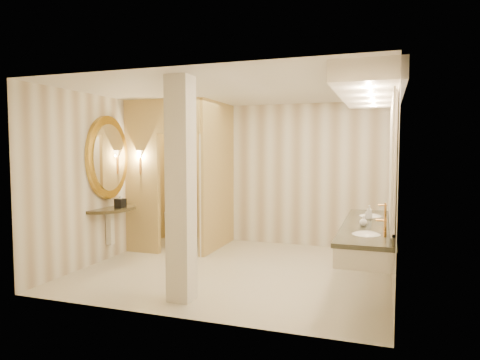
# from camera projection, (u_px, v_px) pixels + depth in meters

# --- Properties ---
(floor) EXTENTS (4.50, 4.50, 0.00)m
(floor) POSITION_uv_depth(u_px,v_px,m) (236.00, 269.00, 6.55)
(floor) COLOR beige
(floor) RESTS_ON ground
(ceiling) EXTENTS (4.50, 4.50, 0.00)m
(ceiling) POSITION_uv_depth(u_px,v_px,m) (236.00, 91.00, 6.36)
(ceiling) COLOR silver
(ceiling) RESTS_ON wall_back
(wall_back) EXTENTS (4.50, 0.02, 2.70)m
(wall_back) POSITION_uv_depth(u_px,v_px,m) (270.00, 174.00, 8.34)
(wall_back) COLOR silver
(wall_back) RESTS_ON floor
(wall_front) EXTENTS (4.50, 0.02, 2.70)m
(wall_front) POSITION_uv_depth(u_px,v_px,m) (174.00, 194.00, 4.57)
(wall_front) COLOR silver
(wall_front) RESTS_ON floor
(wall_left) EXTENTS (0.02, 4.00, 2.70)m
(wall_left) POSITION_uv_depth(u_px,v_px,m) (110.00, 178.00, 7.18)
(wall_left) COLOR silver
(wall_left) RESTS_ON floor
(wall_right) EXTENTS (0.02, 4.00, 2.70)m
(wall_right) POSITION_uv_depth(u_px,v_px,m) (394.00, 185.00, 5.73)
(wall_right) COLOR silver
(wall_right) RESTS_ON floor
(toilet_closet) EXTENTS (1.50, 1.55, 2.70)m
(toilet_closet) POSITION_uv_depth(u_px,v_px,m) (196.00, 174.00, 7.73)
(toilet_closet) COLOR #D9B671
(toilet_closet) RESTS_ON floor
(wall_sconce) EXTENTS (0.14, 0.14, 0.42)m
(wall_sconce) POSITION_uv_depth(u_px,v_px,m) (140.00, 155.00, 7.45)
(wall_sconce) COLOR #C3863E
(wall_sconce) RESTS_ON toilet_closet
(vanity) EXTENTS (0.75, 2.83, 2.09)m
(vanity) POSITION_uv_depth(u_px,v_px,m) (372.00, 165.00, 5.43)
(vanity) COLOR silver
(vanity) RESTS_ON floor
(console_shelf) EXTENTS (1.06, 1.06, 1.98)m
(console_shelf) POSITION_uv_depth(u_px,v_px,m) (108.00, 179.00, 7.08)
(console_shelf) COLOR black
(console_shelf) RESTS_ON floor
(pillar) EXTENTS (0.29, 0.29, 2.70)m
(pillar) POSITION_uv_depth(u_px,v_px,m) (181.00, 190.00, 5.12)
(pillar) COLOR silver
(pillar) RESTS_ON floor
(tissue_box) EXTENTS (0.16, 0.16, 0.15)m
(tissue_box) POSITION_uv_depth(u_px,v_px,m) (120.00, 203.00, 7.07)
(tissue_box) COLOR black
(tissue_box) RESTS_ON console_shelf
(toilet) EXTENTS (0.57, 0.74, 0.67)m
(toilet) POSITION_uv_depth(u_px,v_px,m) (183.00, 227.00, 8.27)
(toilet) COLOR white
(toilet) RESTS_ON floor
(soap_bottle_a) EXTENTS (0.08, 0.08, 0.15)m
(soap_bottle_a) POSITION_uv_depth(u_px,v_px,m) (368.00, 213.00, 5.90)
(soap_bottle_a) COLOR beige
(soap_bottle_a) RESTS_ON vanity
(soap_bottle_b) EXTENTS (0.11, 0.11, 0.13)m
(soap_bottle_b) POSITION_uv_depth(u_px,v_px,m) (363.00, 221.00, 5.31)
(soap_bottle_b) COLOR silver
(soap_bottle_b) RESTS_ON vanity
(soap_bottle_c) EXTENTS (0.10, 0.10, 0.19)m
(soap_bottle_c) POSITION_uv_depth(u_px,v_px,m) (369.00, 212.00, 5.85)
(soap_bottle_c) COLOR #C6B28C
(soap_bottle_c) RESTS_ON vanity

